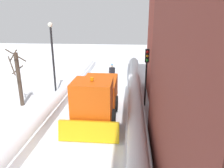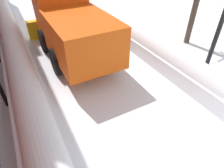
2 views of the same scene
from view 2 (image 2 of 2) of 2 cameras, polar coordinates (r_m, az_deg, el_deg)
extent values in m
plane|color=white|center=(11.94, -13.75, 14.01)|extent=(80.00, 80.00, 0.00)
cube|color=white|center=(11.48, -27.75, 12.11)|extent=(1.10, 36.00, 0.83)
cylinder|color=white|center=(11.34, -28.36, 13.98)|extent=(0.90, 34.20, 0.90)
cube|color=white|center=(12.75, -1.32, 18.04)|extent=(1.10, 36.00, 0.63)
cylinder|color=white|center=(12.65, -1.34, 19.38)|extent=(0.90, 34.20, 0.90)
cube|color=#DB510F|center=(7.83, -8.89, 13.36)|extent=(2.30, 3.40, 1.60)
cube|color=#DB510F|center=(10.16, -14.97, 20.33)|extent=(2.20, 2.00, 2.30)
cube|color=gold|center=(11.78, -15.92, 16.25)|extent=(3.20, 0.46, 1.13)
cylinder|color=black|center=(10.08, -19.73, 11.92)|extent=(0.25, 1.10, 1.10)
cylinder|color=black|center=(10.60, -7.33, 15.02)|extent=(0.25, 1.10, 1.10)
cylinder|color=black|center=(8.13, -16.43, 6.42)|extent=(0.25, 1.10, 1.10)
cylinder|color=black|center=(8.76, -1.73, 10.33)|extent=(0.25, 1.10, 1.10)
cylinder|color=#47392D|center=(10.80, 23.62, 20.73)|extent=(0.28, 0.28, 3.90)
camera|label=1|loc=(20.68, -35.58, 37.14)|focal=34.32mm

